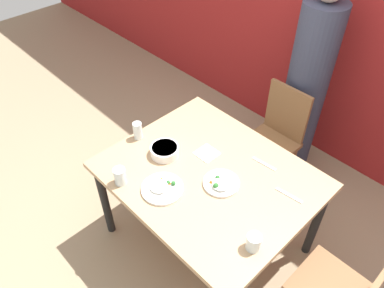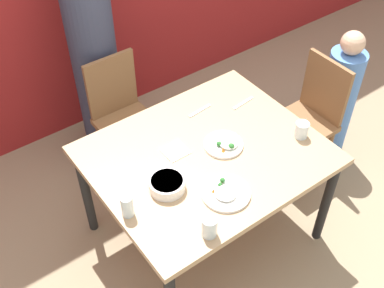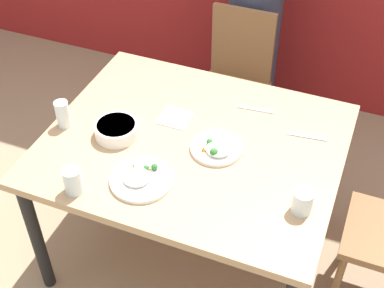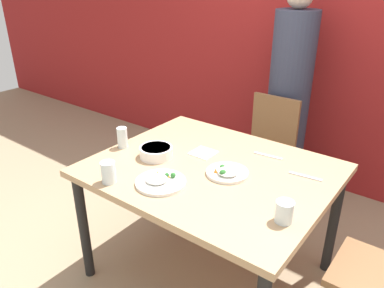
{
  "view_description": "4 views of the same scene",
  "coord_description": "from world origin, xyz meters",
  "views": [
    {
      "loc": [
        1.11,
        -1.23,
        2.58
      ],
      "look_at": [
        -0.14,
        -0.03,
        0.96
      ],
      "focal_mm": 35.0,
      "sensor_mm": 36.0,
      "label": 1
    },
    {
      "loc": [
        -1.24,
        -1.55,
        2.76
      ],
      "look_at": [
        -0.05,
        0.07,
        0.82
      ],
      "focal_mm": 45.0,
      "sensor_mm": 36.0,
      "label": 2
    },
    {
      "loc": [
        0.66,
        -1.67,
        2.37
      ],
      "look_at": [
        0.02,
        -0.06,
        0.81
      ],
      "focal_mm": 50.0,
      "sensor_mm": 36.0,
      "label": 3
    },
    {
      "loc": [
        1.05,
        -1.56,
        1.79
      ],
      "look_at": [
        -0.07,
        -0.09,
        0.93
      ],
      "focal_mm": 35.0,
      "sensor_mm": 36.0,
      "label": 4
    }
  ],
  "objects": [
    {
      "name": "spoon_steel",
      "position": [
        0.47,
        0.22,
        0.77
      ],
      "size": [
        0.18,
        0.04,
        0.01
      ],
      "color": "silver",
      "rests_on": "dining_table"
    },
    {
      "name": "bowl_curry",
      "position": [
        -0.34,
        -0.09,
        0.81
      ],
      "size": [
        0.2,
        0.2,
        0.07
      ],
      "color": "white",
      "rests_on": "dining_table"
    },
    {
      "name": "fork_steel",
      "position": [
        0.19,
        0.32,
        0.77
      ],
      "size": [
        0.18,
        0.04,
        0.01
      ],
      "color": "silver",
      "rests_on": "dining_table"
    },
    {
      "name": "chair_adult_spot",
      "position": [
        -0.08,
        0.89,
        0.5
      ],
      "size": [
        0.4,
        0.4,
        0.92
      ],
      "color": "brown",
      "rests_on": "ground_plane"
    },
    {
      "name": "plate_rice_adult",
      "position": [
        -0.11,
        -0.31,
        0.79
      ],
      "size": [
        0.27,
        0.27,
        0.05
      ],
      "color": "white",
      "rests_on": "dining_table"
    },
    {
      "name": "ground_plane",
      "position": [
        0.0,
        0.0,
        0.0
      ],
      "size": [
        10.0,
        10.0,
        0.0
      ],
      "primitive_type": "plane",
      "color": "#998466"
    },
    {
      "name": "glass_water_short",
      "position": [
        -0.34,
        -0.46,
        0.83
      ],
      "size": [
        0.08,
        0.08,
        0.12
      ],
      "color": "silver",
      "rests_on": "dining_table"
    },
    {
      "name": "wall_back",
      "position": [
        0.0,
        1.58,
        1.35
      ],
      "size": [
        10.0,
        0.06,
        2.7
      ],
      "color": "maroon",
      "rests_on": "ground_plane"
    },
    {
      "name": "napkin_folded",
      "position": [
        -0.14,
        0.12,
        0.77
      ],
      "size": [
        0.14,
        0.14,
        0.01
      ],
      "color": "white",
      "rests_on": "dining_table"
    },
    {
      "name": "person_adult",
      "position": [
        -0.08,
        1.22,
        0.8
      ],
      "size": [
        0.34,
        0.34,
        1.73
      ],
      "color": "#33384C",
      "rests_on": "ground_plane"
    },
    {
      "name": "plate_rice_child",
      "position": [
        0.12,
        -0.02,
        0.79
      ],
      "size": [
        0.23,
        0.23,
        0.06
      ],
      "color": "white",
      "rests_on": "dining_table"
    },
    {
      "name": "glass_water_center",
      "position": [
        -0.6,
        -0.12,
        0.84
      ],
      "size": [
        0.06,
        0.06,
        0.13
      ],
      "color": "silver",
      "rests_on": "dining_table"
    },
    {
      "name": "dining_table",
      "position": [
        0.0,
        0.0,
        0.69
      ],
      "size": [
        1.32,
        1.09,
        0.77
      ],
      "color": "tan",
      "rests_on": "ground_plane"
    },
    {
      "name": "glass_water_tall",
      "position": [
        0.55,
        -0.22,
        0.82
      ],
      "size": [
        0.08,
        0.08,
        0.1
      ],
      "color": "silver",
      "rests_on": "dining_table"
    }
  ]
}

